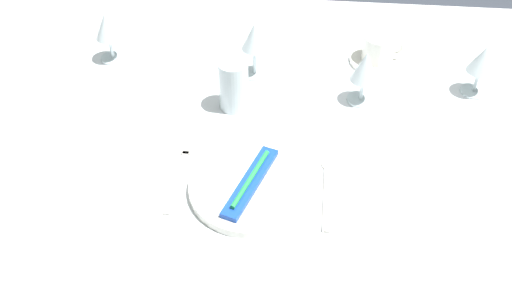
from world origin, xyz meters
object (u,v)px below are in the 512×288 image
at_px(coffee_cup_left, 379,48).
at_px(toothbrush_package, 251,182).
at_px(wine_glass_left, 482,62).
at_px(dinner_plate, 251,187).
at_px(fork_outer, 180,173).
at_px(drink_tumbler, 234,88).
at_px(spoon_soup, 327,183).
at_px(wine_glass_right, 365,70).
at_px(wine_glass_far, 254,39).
at_px(wine_glass_centre, 107,28).

bearing_deg(coffee_cup_left, toothbrush_package, -120.26).
relative_size(coffee_cup_left, wine_glass_left, 0.81).
distance_m(dinner_plate, fork_outer, 0.16).
bearing_deg(drink_tumbler, spoon_soup, -46.84).
bearing_deg(dinner_plate, wine_glass_right, 53.74).
bearing_deg(fork_outer, coffee_cup_left, 45.94).
distance_m(spoon_soup, coffee_cup_left, 0.48).
distance_m(coffee_cup_left, wine_glass_right, 0.18).
bearing_deg(fork_outer, drink_tumbler, 69.63).
bearing_deg(coffee_cup_left, wine_glass_far, -165.18).
bearing_deg(fork_outer, toothbrush_package, -12.68).
relative_size(fork_outer, coffee_cup_left, 2.01).
height_order(fork_outer, spoon_soup, spoon_soup).
height_order(wine_glass_centre, wine_glass_far, wine_glass_far).
height_order(toothbrush_package, wine_glass_centre, wine_glass_centre).
distance_m(coffee_cup_left, drink_tumbler, 0.41).
relative_size(coffee_cup_left, wine_glass_right, 0.78).
distance_m(spoon_soup, wine_glass_centre, 0.70).
bearing_deg(dinner_plate, wine_glass_far, 94.29).
height_order(spoon_soup, wine_glass_left, wine_glass_left).
xyz_separation_m(spoon_soup, wine_glass_far, (-0.19, 0.37, 0.10)).
relative_size(coffee_cup_left, wine_glass_far, 0.71).
bearing_deg(wine_glass_far, drink_tumbler, -105.09).
bearing_deg(spoon_soup, coffee_cup_left, 74.25).
xyz_separation_m(wine_glass_centre, wine_glass_right, (0.65, -0.12, -0.00)).
xyz_separation_m(wine_glass_left, wine_glass_right, (-0.28, -0.06, 0.00)).
relative_size(toothbrush_package, fork_outer, 0.98).
bearing_deg(wine_glass_left, wine_glass_centre, 176.35).
bearing_deg(dinner_plate, wine_glass_left, 36.46).
distance_m(fork_outer, wine_glass_left, 0.76).
relative_size(spoon_soup, wine_glass_right, 1.54).
relative_size(wine_glass_left, wine_glass_far, 0.88).
relative_size(coffee_cup_left, wine_glass_centre, 0.77).
distance_m(toothbrush_package, fork_outer, 0.16).
relative_size(wine_glass_centre, wine_glass_left, 1.06).
bearing_deg(wine_glass_right, spoon_soup, -105.31).
bearing_deg(wine_glass_centre, spoon_soup, -35.65).
distance_m(dinner_plate, wine_glass_centre, 0.61).
relative_size(wine_glass_left, drink_tumbler, 1.05).
distance_m(wine_glass_centre, wine_glass_left, 0.93).
bearing_deg(drink_tumbler, wine_glass_right, 9.45).
bearing_deg(dinner_plate, toothbrush_package, 0.00).
bearing_deg(wine_glass_right, wine_glass_far, 162.38).
xyz_separation_m(spoon_soup, wine_glass_right, (0.08, 0.29, 0.09)).
height_order(spoon_soup, drink_tumbler, drink_tumbler).
relative_size(toothbrush_package, coffee_cup_left, 1.98).
distance_m(toothbrush_package, coffee_cup_left, 0.57).
distance_m(dinner_plate, spoon_soup, 0.16).
bearing_deg(dinner_plate, wine_glass_centre, 133.04).
relative_size(wine_glass_centre, wine_glass_right, 1.02).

